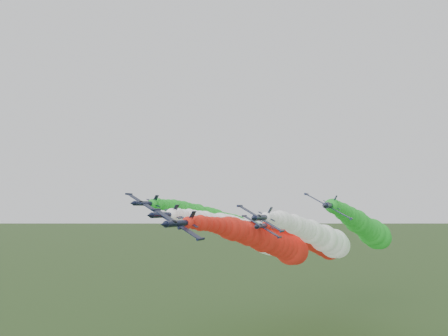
# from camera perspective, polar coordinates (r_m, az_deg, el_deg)

# --- Properties ---
(jet_lead) EXTENTS (15.36, 65.60, 15.51)m
(jet_lead) POSITION_cam_1_polar(r_m,az_deg,el_deg) (109.78, 6.10, -9.58)
(jet_lead) COLOR black
(jet_lead) RESTS_ON ground
(jet_inner_left) EXTENTS (15.42, 65.66, 15.57)m
(jet_inner_left) POSITION_cam_1_polar(r_m,az_deg,el_deg) (121.50, 3.65, -8.67)
(jet_inner_left) COLOR black
(jet_inner_left) RESTS_ON ground
(jet_inner_right) EXTENTS (15.46, 65.70, 15.60)m
(jet_inner_right) POSITION_cam_1_polar(r_m,az_deg,el_deg) (123.31, 12.50, -8.79)
(jet_inner_right) COLOR black
(jet_inner_right) RESTS_ON ground
(jet_outer_left) EXTENTS (15.94, 66.18, 16.09)m
(jet_outer_left) POSITION_cam_1_polar(r_m,az_deg,el_deg) (136.92, 0.46, -7.31)
(jet_outer_left) COLOR black
(jet_outer_left) RESTS_ON ground
(jet_outer_right) EXTENTS (15.11, 65.35, 15.26)m
(jet_outer_right) POSITION_cam_1_polar(r_m,az_deg,el_deg) (125.79, 18.08, -7.48)
(jet_outer_right) COLOR black
(jet_outer_right) RESTS_ON ground
(jet_trail) EXTENTS (15.67, 65.91, 15.82)m
(jet_trail) POSITION_cam_1_polar(r_m,az_deg,el_deg) (139.10, 11.63, -9.23)
(jet_trail) COLOR black
(jet_trail) RESTS_ON ground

